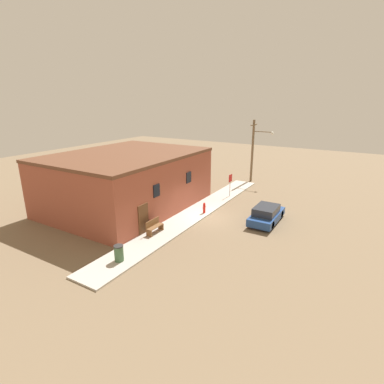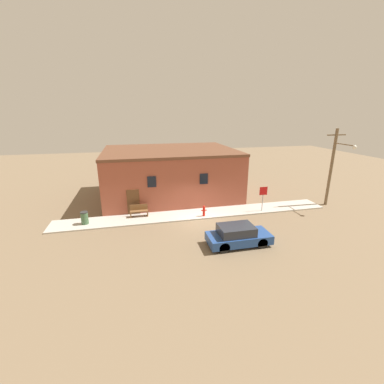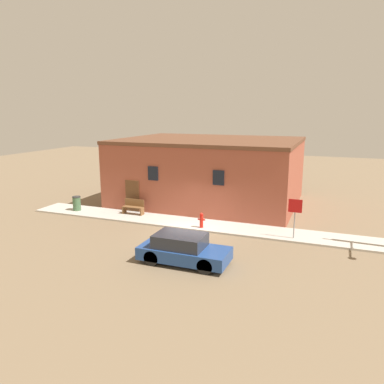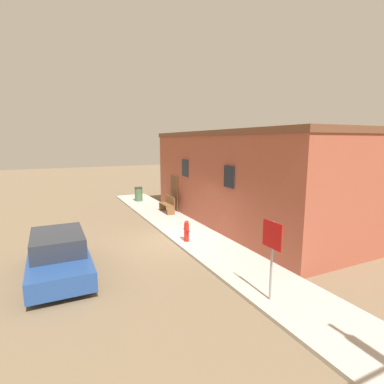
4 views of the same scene
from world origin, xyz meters
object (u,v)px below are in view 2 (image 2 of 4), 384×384
object	(u,v)px
fire_hydrant	(204,211)
utility_pole	(333,165)
bench	(139,211)
stop_sign	(263,194)
parked_car	(238,236)
trash_bin	(85,218)

from	to	relation	value
fire_hydrant	utility_pole	xyz separation A→B (m)	(11.74, 0.18, 3.18)
bench	stop_sign	bearing A→B (deg)	-6.19
bench	utility_pole	size ratio (longest dim) A/B	0.20
fire_hydrant	parked_car	world-z (taller)	parked_car
bench	trash_bin	size ratio (longest dim) A/B	1.47
bench	trash_bin	bearing A→B (deg)	-171.70
trash_bin	utility_pole	distance (m)	21.09
fire_hydrant	trash_bin	world-z (taller)	trash_bin
fire_hydrant	parked_car	xyz separation A→B (m)	(0.88, -4.86, 0.09)
bench	parked_car	distance (m)	8.46
trash_bin	parked_car	distance (m)	11.37
parked_car	utility_pole	bearing A→B (deg)	24.90
bench	parked_car	world-z (taller)	parked_car
stop_sign	parked_car	xyz separation A→B (m)	(-4.26, -4.88, -0.95)
stop_sign	utility_pole	bearing A→B (deg)	1.37
fire_hydrant	parked_car	size ratio (longest dim) A/B	0.22
fire_hydrant	bench	xyz separation A→B (m)	(-5.10, 1.14, 0.02)
fire_hydrant	utility_pole	size ratio (longest dim) A/B	0.13
parked_car	bench	bearing A→B (deg)	134.94
fire_hydrant	utility_pole	distance (m)	12.16
fire_hydrant	trash_bin	bearing A→B (deg)	176.55
trash_bin	parked_car	xyz separation A→B (m)	(10.00, -5.41, 0.05)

